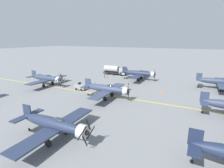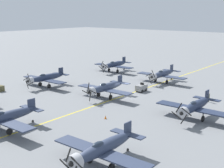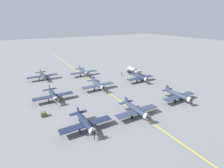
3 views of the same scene
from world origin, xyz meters
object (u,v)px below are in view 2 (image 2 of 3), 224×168
at_px(airplane_far_center, 5,117).
at_px(traffic_cone, 105,117).
at_px(airplane_mid_right, 45,78).
at_px(tow_tractor, 141,88).
at_px(airplane_mid_center, 106,88).
at_px(airplane_mid_left, 195,106).
at_px(supply_crate_by_tanker, 0,88).
at_px(airplane_far_left, 102,148).
at_px(airplane_near_right, 114,65).
at_px(ground_crew_walking, 209,97).
at_px(airplane_near_center, 162,74).

height_order(airplane_far_center, traffic_cone, airplane_far_center).
bearing_deg(traffic_cone, airplane_far_center, 59.43).
relative_size(airplane_mid_right, tow_tractor, 4.62).
xyz_separation_m(airplane_mid_center, tow_tractor, (-2.58, -8.40, -1.22)).
distance_m(airplane_mid_right, airplane_mid_left, 34.20).
relative_size(airplane_mid_left, supply_crate_by_tanker, 8.64).
height_order(airplane_far_left, tow_tractor, airplane_far_left).
relative_size(airplane_mid_left, traffic_cone, 21.82).
distance_m(airplane_far_left, supply_crate_by_tanker, 38.97).
height_order(airplane_mid_center, airplane_near_right, airplane_mid_center).
xyz_separation_m(airplane_mid_left, airplane_near_right, (33.34, -22.26, 0.00)).
height_order(airplane_far_left, ground_crew_walking, airplane_far_left).
relative_size(airplane_mid_center, tow_tractor, 4.62).
height_order(airplane_mid_left, supply_crate_by_tanker, airplane_mid_left).
bearing_deg(airplane_near_center, traffic_cone, 105.59).
distance_m(airplane_far_left, airplane_near_right, 53.17).
xyz_separation_m(airplane_mid_right, tow_tractor, (-18.44, -9.81, -1.22)).
relative_size(airplane_far_left, airplane_near_right, 1.00).
xyz_separation_m(airplane_far_center, airplane_near_right, (15.32, -43.27, 0.00)).
bearing_deg(airplane_far_left, traffic_cone, -46.66).
distance_m(airplane_near_right, traffic_cone, 38.26).
relative_size(airplane_mid_right, airplane_near_center, 1.00).
relative_size(airplane_mid_left, ground_crew_walking, 7.10).
xyz_separation_m(airplane_mid_left, supply_crate_by_tanker, (38.57, 8.98, -1.43)).
xyz_separation_m(supply_crate_by_tanker, traffic_cone, (-27.95, -0.49, -0.30)).
xyz_separation_m(airplane_near_center, traffic_cone, (-5.93, 27.43, -1.74)).
bearing_deg(tow_tractor, airplane_near_center, -85.31).
bearing_deg(airplane_near_right, airplane_far_center, 113.13).
bearing_deg(ground_crew_walking, airplane_near_center, -30.57).
bearing_deg(airplane_near_center, supply_crate_by_tanker, 55.13).
bearing_deg(airplane_near_right, airplane_mid_left, 149.91).
distance_m(airplane_mid_left, traffic_cone, 13.71).
xyz_separation_m(airplane_mid_center, ground_crew_walking, (-16.40, -9.55, -1.09)).
relative_size(airplane_far_left, airplane_mid_center, 1.00).
bearing_deg(traffic_cone, airplane_mid_center, -50.16).
height_order(airplane_far_left, traffic_cone, airplane_far_left).
xyz_separation_m(airplane_far_center, traffic_cone, (-7.40, -12.52, -1.74)).
bearing_deg(airplane_far_center, traffic_cone, -133.76).
bearing_deg(airplane_mid_left, traffic_cone, 46.36).
relative_size(tow_tractor, ground_crew_walking, 1.54).
bearing_deg(airplane_near_center, airplane_mid_right, 51.39).
height_order(airplane_mid_center, airplane_far_center, airplane_mid_center).
distance_m(tow_tractor, supply_crate_by_tanker, 29.14).
bearing_deg(airplane_far_left, airplane_near_right, -48.32).
bearing_deg(airplane_mid_center, airplane_mid_right, -0.88).
height_order(ground_crew_walking, supply_crate_by_tanker, ground_crew_walking).
height_order(airplane_mid_right, traffic_cone, airplane_mid_right).
xyz_separation_m(airplane_far_left, traffic_cone, (9.36, -11.66, -1.74)).
height_order(airplane_mid_center, tow_tractor, airplane_mid_center).
bearing_deg(ground_crew_walking, supply_crate_by_tanker, 27.74).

